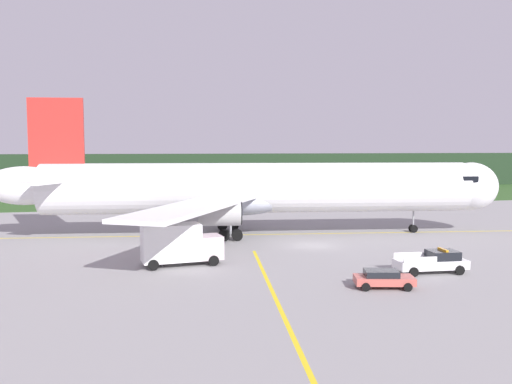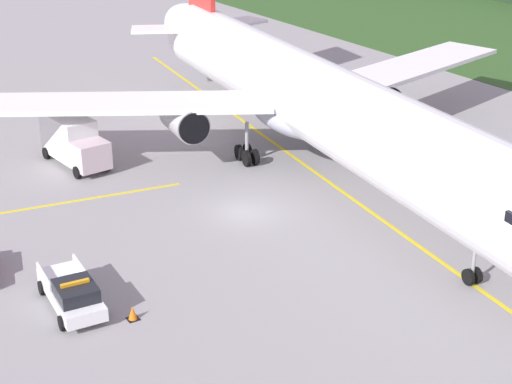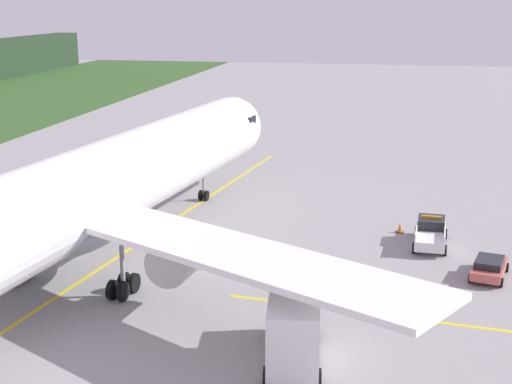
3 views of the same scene
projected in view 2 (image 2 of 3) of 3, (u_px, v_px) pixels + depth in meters
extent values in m
plane|color=gray|center=(245.00, 212.00, 51.49)|extent=(320.00, 320.00, 0.00)
cube|color=yellow|center=(312.00, 170.00, 58.43)|extent=(76.92, 10.12, 0.01)
cylinder|color=white|center=(314.00, 99.00, 56.31)|extent=(48.77, 11.81, 5.71)
ellipsoid|color=white|center=(190.00, 26.00, 77.92)|extent=(9.61, 5.41, 4.29)
ellipsoid|color=#AEB4C2|center=(298.00, 111.00, 58.96)|extent=(11.60, 7.34, 3.14)
cube|color=white|center=(405.00, 69.00, 67.13)|extent=(10.56, 23.03, 0.35)
cylinder|color=#B2B2B2|center=(375.00, 95.00, 64.08)|extent=(4.49, 3.00, 2.49)
cylinder|color=black|center=(390.00, 102.00, 62.27)|extent=(0.41, 2.29, 2.29)
cube|color=white|center=(118.00, 103.00, 57.79)|extent=(15.37, 22.05, 0.35)
cylinder|color=#B2B2B2|center=(184.00, 120.00, 57.95)|extent=(4.49, 3.00, 2.49)
cylinder|color=black|center=(194.00, 129.00, 56.15)|extent=(0.41, 2.29, 2.29)
cube|color=white|center=(233.00, 23.00, 76.46)|extent=(4.06, 6.82, 0.28)
cube|color=white|center=(166.00, 29.00, 73.90)|extent=(5.37, 7.03, 0.28)
cylinder|color=gray|center=(475.00, 255.00, 42.29)|extent=(0.20, 0.20, 2.56)
cylinder|color=black|center=(476.00, 275.00, 42.89)|extent=(0.92, 0.33, 0.90)
cylinder|color=black|center=(468.00, 277.00, 42.70)|extent=(0.92, 0.33, 0.90)
cylinder|color=gray|center=(334.00, 126.00, 61.97)|extent=(0.28, 0.28, 2.56)
cylinder|color=black|center=(334.00, 145.00, 61.75)|extent=(1.23, 0.45, 1.20)
cylinder|color=black|center=(342.00, 143.00, 62.01)|extent=(1.23, 0.45, 1.20)
cylinder|color=black|center=(325.00, 139.00, 62.92)|extent=(1.23, 0.45, 1.20)
cylinder|color=black|center=(333.00, 138.00, 63.19)|extent=(1.23, 0.45, 1.20)
cylinder|color=gray|center=(247.00, 139.00, 59.17)|extent=(0.28, 0.28, 2.56)
cylinder|color=black|center=(255.00, 157.00, 59.21)|extent=(1.23, 0.45, 1.20)
cylinder|color=black|center=(246.00, 158.00, 58.95)|extent=(1.23, 0.45, 1.20)
cylinder|color=black|center=(248.00, 151.00, 60.39)|extent=(1.23, 0.45, 1.20)
cylinder|color=black|center=(239.00, 152.00, 60.12)|extent=(1.23, 0.45, 1.20)
cube|color=white|center=(71.00, 294.00, 40.52)|extent=(5.81, 2.37, 0.70)
cube|color=black|center=(76.00, 291.00, 39.41)|extent=(2.38, 2.02, 0.70)
cube|color=white|center=(81.00, 268.00, 41.83)|extent=(2.74, 0.25, 0.45)
cube|color=white|center=(44.00, 277.00, 40.98)|extent=(2.74, 0.25, 0.45)
cube|color=orange|center=(75.00, 283.00, 39.24)|extent=(0.28, 1.45, 0.16)
cylinder|color=black|center=(103.00, 312.00, 39.54)|extent=(0.77, 0.28, 0.76)
cylinder|color=black|center=(62.00, 323.00, 38.63)|extent=(0.77, 0.28, 0.76)
cylinder|color=black|center=(81.00, 279.00, 42.68)|extent=(0.77, 0.28, 0.76)
cylinder|color=black|center=(42.00, 288.00, 41.77)|extent=(0.77, 0.28, 0.76)
cube|color=silver|center=(91.00, 156.00, 57.04)|extent=(2.18, 2.62, 2.00)
cube|color=white|center=(69.00, 136.00, 59.26)|extent=(5.15, 2.99, 3.12)
cylinder|color=#99999E|center=(77.00, 161.00, 59.20)|extent=(0.78, 0.19, 1.04)
cylinder|color=#99999E|center=(65.00, 153.00, 60.61)|extent=(0.78, 0.19, 1.04)
cylinder|color=black|center=(107.00, 165.00, 58.11)|extent=(0.93, 0.37, 0.90)
cylinder|color=black|center=(77.00, 172.00, 56.74)|extent=(0.93, 0.37, 0.90)
cylinder|color=black|center=(75.00, 146.00, 61.79)|extent=(0.93, 0.37, 0.90)
cylinder|color=black|center=(46.00, 153.00, 60.42)|extent=(0.93, 0.37, 0.90)
cube|color=black|center=(133.00, 319.00, 39.65)|extent=(0.58, 0.58, 0.03)
cone|color=orange|center=(133.00, 313.00, 39.51)|extent=(0.45, 0.45, 0.70)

